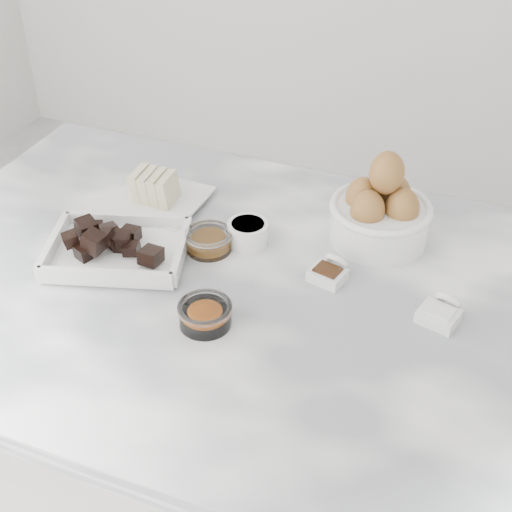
% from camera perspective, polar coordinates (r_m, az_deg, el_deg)
% --- Properties ---
extents(cabinet, '(1.10, 0.70, 0.90)m').
position_cam_1_polar(cabinet, '(1.52, -1.17, -16.73)').
color(cabinet, beige).
rests_on(cabinet, ground).
extents(marble_slab, '(1.20, 0.80, 0.04)m').
position_cam_1_polar(marble_slab, '(1.18, -1.44, -2.94)').
color(marble_slab, white).
rests_on(marble_slab, cabinet).
extents(chocolate_dish, '(0.28, 0.24, 0.06)m').
position_cam_1_polar(chocolate_dish, '(1.23, -11.08, 0.84)').
color(chocolate_dish, white).
rests_on(chocolate_dish, marble_slab).
extents(butter_plate, '(0.17, 0.17, 0.07)m').
position_cam_1_polar(butter_plate, '(1.36, -7.98, 4.93)').
color(butter_plate, white).
rests_on(butter_plate, marble_slab).
extents(sugar_ramekin, '(0.07, 0.07, 0.04)m').
position_cam_1_polar(sugar_ramekin, '(1.24, -0.66, 1.90)').
color(sugar_ramekin, white).
rests_on(sugar_ramekin, marble_slab).
extents(egg_bowl, '(0.18, 0.18, 0.17)m').
position_cam_1_polar(egg_bowl, '(1.26, 9.93, 3.49)').
color(egg_bowl, white).
rests_on(egg_bowl, marble_slab).
extents(honey_bowl, '(0.08, 0.08, 0.04)m').
position_cam_1_polar(honey_bowl, '(1.23, -3.81, 1.26)').
color(honey_bowl, white).
rests_on(honey_bowl, marble_slab).
extents(zest_bowl, '(0.08, 0.08, 0.04)m').
position_cam_1_polar(zest_bowl, '(1.08, -4.09, -4.62)').
color(zest_bowl, white).
rests_on(zest_bowl, marble_slab).
extents(vanilla_spoon, '(0.06, 0.08, 0.04)m').
position_cam_1_polar(vanilla_spoon, '(1.17, 5.92, -1.23)').
color(vanilla_spoon, white).
rests_on(vanilla_spoon, marble_slab).
extents(salt_spoon, '(0.07, 0.08, 0.04)m').
position_cam_1_polar(salt_spoon, '(1.13, 14.57, -4.34)').
color(salt_spoon, white).
rests_on(salt_spoon, marble_slab).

